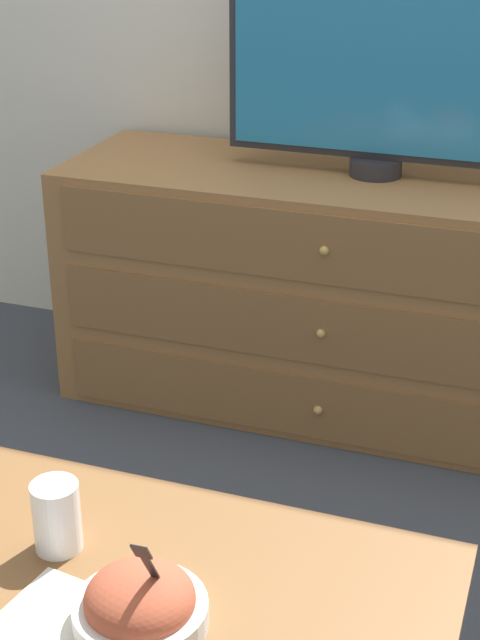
{
  "coord_description": "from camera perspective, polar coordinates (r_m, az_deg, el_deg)",
  "views": [
    {
      "loc": [
        0.46,
        -2.75,
        1.44
      ],
      "look_at": [
        -0.04,
        -1.34,
        0.74
      ],
      "focal_mm": 55.0,
      "sensor_mm": 36.0,
      "label": 1
    }
  ],
  "objects": [
    {
      "name": "dresser",
      "position": [
        2.75,
        6.15,
        1.48
      ],
      "size": [
        1.57,
        0.54,
        0.68
      ],
      "color": "olive",
      "rests_on": "ground_plane"
    },
    {
      "name": "napkin",
      "position": [
        1.49,
        -10.5,
        -16.93
      ],
      "size": [
        0.2,
        0.2,
        0.0
      ],
      "color": "silver",
      "rests_on": "coffee_table"
    },
    {
      "name": "ground_plane",
      "position": [
        3.14,
        8.83,
        -2.47
      ],
      "size": [
        12.0,
        12.0,
        0.0
      ],
      "primitive_type": "plane",
      "color": "#383D47"
    },
    {
      "name": "takeout_bowl",
      "position": [
        1.45,
        -5.83,
        -16.17
      ],
      "size": [
        0.19,
        0.19,
        0.18
      ],
      "color": "silver",
      "rests_on": "coffee_table"
    },
    {
      "name": "tv",
      "position": [
        2.58,
        8.3,
        15.11
      ],
      "size": [
        0.81,
        0.14,
        0.61
      ],
      "color": "#232328",
      "rests_on": "dresser"
    },
    {
      "name": "coffee_table",
      "position": [
        1.59,
        -6.13,
        -16.68
      ],
      "size": [
        0.97,
        0.53,
        0.45
      ],
      "color": "brown",
      "rests_on": "ground_plane"
    },
    {
      "name": "drink_cup",
      "position": [
        1.6,
        -10.6,
        -11.38
      ],
      "size": [
        0.08,
        0.08,
        0.12
      ],
      "color": "white",
      "rests_on": "coffee_table"
    }
  ]
}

